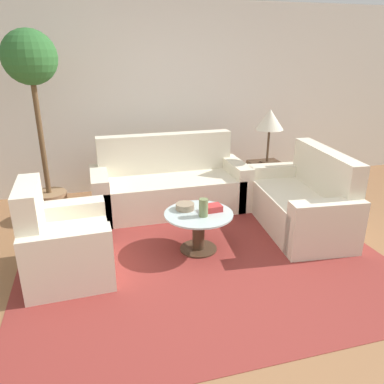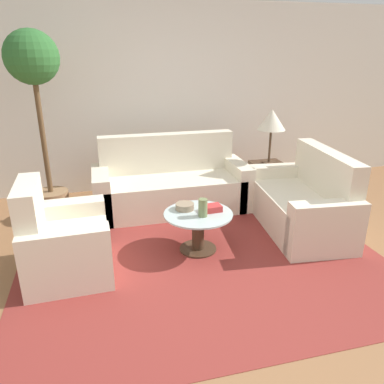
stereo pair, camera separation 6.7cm
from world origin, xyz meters
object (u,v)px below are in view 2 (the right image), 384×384
sofa_main (171,186)px  book_stack (212,208)px  bowl (185,206)px  table_lamp (272,121)px  armchair (61,244)px  loveseat (305,204)px  vase (203,208)px  potted_plant (37,95)px  coffee_table (198,226)px

sofa_main → book_stack: bearing=-80.9°
book_stack → bowl: bearing=152.8°
table_lamp → bowl: (-1.36, -0.92, -0.66)m
sofa_main → armchair: (-1.28, -1.29, -0.00)m
armchair → loveseat: (2.64, 0.29, 0.00)m
loveseat → table_lamp: bearing=-169.8°
bowl → vase: bearing=-57.9°
potted_plant → loveseat: bearing=-20.1°
loveseat → table_lamp: (-0.07, 0.86, 0.81)m
sofa_main → vase: 1.29m
loveseat → coffee_table: (-1.32, -0.19, -0.03)m
sofa_main → bowl: bearing=-93.6°
loveseat → coffee_table: size_ratio=2.21×
potted_plant → book_stack: (1.67, -1.21, -1.04)m
armchair → potted_plant: size_ratio=0.41×
armchair → coffee_table: armchair is taller
armchair → table_lamp: table_lamp is taller
loveseat → table_lamp: table_lamp is taller
loveseat → vase: size_ratio=8.50×
table_lamp → bowl: 1.77m
coffee_table → potted_plant: (-1.52, 1.23, 1.22)m
armchair → potted_plant: 1.80m
armchair → coffee_table: bearing=-87.5°
potted_plant → bowl: (1.41, -1.10, -1.04)m
potted_plant → sofa_main: bearing=-1.4°
table_lamp → book_stack: table_lamp is taller
bowl → sofa_main: bearing=86.4°
armchair → book_stack: size_ratio=4.64×
armchair → vase: 1.36m
loveseat → bowl: loveseat is taller
potted_plant → vase: bearing=-40.4°
coffee_table → book_stack: book_stack is taller
coffee_table → bowl: (-0.11, 0.13, 0.18)m
sofa_main → bowl: sofa_main is taller
sofa_main → coffee_table: 1.19m
coffee_table → book_stack: (0.15, 0.02, 0.18)m
armchair → table_lamp: (2.57, 1.15, 0.81)m
potted_plant → bowl: size_ratio=11.42×
vase → book_stack: bearing=38.7°
sofa_main → potted_plant: bearing=178.6°
potted_plant → bowl: bearing=-38.0°
coffee_table → vase: 0.25m
loveseat → bowl: 1.44m
coffee_table → bowl: bearing=130.4°
coffee_table → vase: vase is taller
sofa_main → loveseat: 1.69m
coffee_table → table_lamp: size_ratio=0.99×
table_lamp → vase: 1.77m
table_lamp → loveseat: bearing=-85.5°
sofa_main → bowl: size_ratio=10.31×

